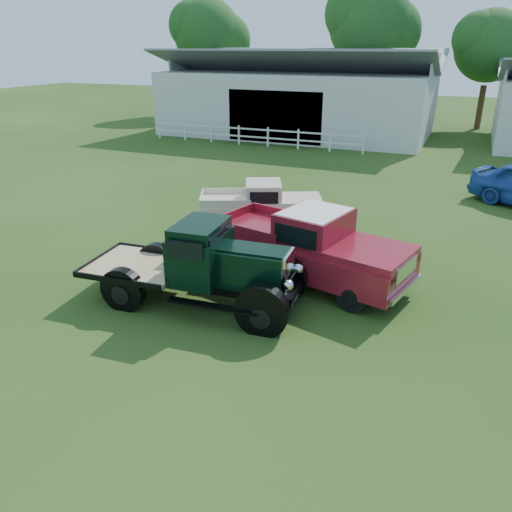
% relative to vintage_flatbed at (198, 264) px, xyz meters
% --- Properties ---
extents(ground, '(120.00, 120.00, 0.00)m').
position_rel_vintage_flatbed_xyz_m(ground, '(0.89, -0.17, -1.06)').
color(ground, '#1B3C0D').
extents(shed_left, '(18.80, 10.20, 5.60)m').
position_rel_vintage_flatbed_xyz_m(shed_left, '(-6.11, 25.83, 1.74)').
color(shed_left, silver).
rests_on(shed_left, ground).
extents(fence_rail, '(14.20, 0.16, 1.20)m').
position_rel_vintage_flatbed_xyz_m(fence_rail, '(-7.11, 19.83, -0.46)').
color(fence_rail, white).
rests_on(fence_rail, ground).
extents(tree_a, '(6.30, 6.30, 10.50)m').
position_rel_vintage_flatbed_xyz_m(tree_a, '(-17.11, 32.83, 4.19)').
color(tree_a, '#113911').
rests_on(tree_a, ground).
extents(tree_b, '(6.90, 6.90, 11.50)m').
position_rel_vintage_flatbed_xyz_m(tree_b, '(-3.11, 33.83, 4.69)').
color(tree_b, '#113911').
rests_on(tree_b, ground).
extents(tree_c, '(5.40, 5.40, 9.00)m').
position_rel_vintage_flatbed_xyz_m(tree_c, '(5.89, 32.83, 3.44)').
color(tree_c, '#113911').
rests_on(tree_c, ground).
extents(vintage_flatbed, '(5.52, 2.56, 2.12)m').
position_rel_vintage_flatbed_xyz_m(vintage_flatbed, '(0.00, 0.00, 0.00)').
color(vintage_flatbed, black).
rests_on(vintage_flatbed, ground).
extents(red_pickup, '(5.87, 3.37, 2.01)m').
position_rel_vintage_flatbed_xyz_m(red_pickup, '(2.09, 2.35, -0.05)').
color(red_pickup, maroon).
rests_on(red_pickup, ground).
extents(white_pickup, '(4.65, 3.30, 1.59)m').
position_rel_vintage_flatbed_xyz_m(white_pickup, '(-0.74, 5.76, -0.26)').
color(white_pickup, beige).
rests_on(white_pickup, ground).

